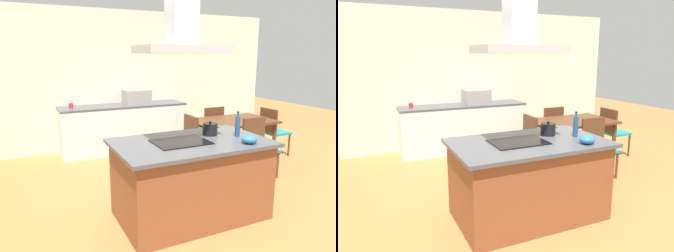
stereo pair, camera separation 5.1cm
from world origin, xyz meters
TOP-DOWN VIEW (x-y plane):
  - ground at (0.00, 1.50)m, footprint 16.00×16.00m
  - wall_back at (0.00, 3.25)m, footprint 7.20×0.10m
  - kitchen_island at (0.00, 0.00)m, footprint 1.73×1.05m
  - cooktop at (-0.13, 0.00)m, footprint 0.60×0.44m
  - tea_kettle at (0.34, 0.15)m, footprint 0.23×0.18m
  - olive_oil_bottle at (0.59, -0.04)m, footprint 0.06×0.06m
  - mixing_bowl at (0.52, -0.35)m, footprint 0.17×0.17m
  - back_counter at (0.12, 2.88)m, footprint 2.43×0.62m
  - countertop_microwave at (0.38, 2.88)m, footprint 0.50×0.38m
  - coffee_mug_red at (-0.86, 2.92)m, footprint 0.08×0.08m
  - dining_table at (1.58, 1.38)m, footprint 1.40×0.90m
  - chair_at_left_end at (0.66, 1.38)m, footprint 0.42×0.42m
  - chair_facing_back_wall at (1.58, 2.04)m, footprint 0.42×0.42m
  - chair_at_right_end at (2.50, 1.38)m, footprint 0.42×0.42m
  - chair_facing_island at (1.58, 0.71)m, footprint 0.42×0.42m
  - range_hood at (-0.13, 0.00)m, footprint 0.90×0.55m

SIDE VIEW (x-z plane):
  - ground at x=0.00m, z-range 0.00..0.00m
  - back_counter at x=0.12m, z-range 0.00..0.90m
  - kitchen_island at x=0.00m, z-range 0.00..0.90m
  - chair_at_left_end at x=0.66m, z-range 0.06..0.95m
  - chair_facing_back_wall at x=1.58m, z-range 0.06..0.95m
  - chair_at_right_end at x=2.50m, z-range 0.06..0.95m
  - chair_facing_island at x=1.58m, z-range 0.06..0.95m
  - dining_table at x=1.58m, z-range 0.29..1.04m
  - cooktop at x=-0.13m, z-range 0.90..0.91m
  - coffee_mug_red at x=-0.86m, z-range 0.90..0.99m
  - mixing_bowl at x=0.52m, z-range 0.90..1.00m
  - tea_kettle at x=0.34m, z-range 0.89..1.06m
  - olive_oil_bottle at x=0.59m, z-range 0.88..1.17m
  - countertop_microwave at x=0.38m, z-range 0.90..1.18m
  - wall_back at x=0.00m, z-range 0.00..2.70m
  - range_hood at x=-0.13m, z-range 1.71..2.49m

